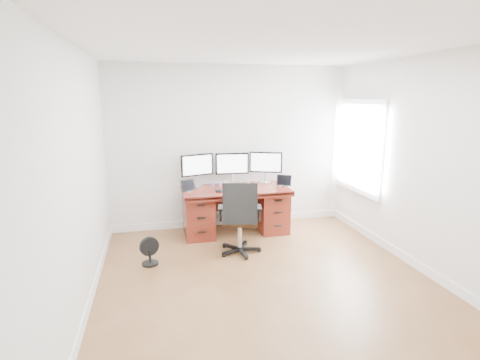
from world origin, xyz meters
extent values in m
plane|color=brown|center=(0.00, 0.00, 0.00)|extent=(4.50, 4.50, 0.00)
cube|color=silver|center=(0.00, 2.25, 1.35)|extent=(4.00, 0.10, 2.70)
cube|color=silver|center=(2.00, 0.00, 1.35)|extent=(0.10, 4.50, 2.70)
cube|color=white|center=(1.97, 1.50, 1.40)|extent=(0.04, 1.30, 1.50)
cube|color=white|center=(1.95, 1.50, 1.40)|extent=(0.01, 1.15, 1.35)
cube|color=#5E1C12|center=(0.00, 1.80, 0.72)|extent=(1.70, 0.80, 0.05)
cube|color=#5E1C12|center=(-0.60, 1.83, 0.35)|extent=(0.45, 0.70, 0.70)
cube|color=#5E1C12|center=(0.60, 1.83, 0.35)|extent=(0.45, 0.70, 0.70)
cube|color=#49150D|center=(0.00, 2.10, 0.50)|extent=(0.74, 0.03, 0.40)
cylinder|color=black|center=(-0.12, 1.01, 0.04)|extent=(0.67, 0.67, 0.08)
cylinder|color=silver|center=(-0.12, 1.01, 0.28)|extent=(0.06, 0.06, 0.40)
cube|color=black|center=(-0.12, 1.01, 0.48)|extent=(0.57, 0.56, 0.07)
cube|color=black|center=(-0.16, 0.79, 0.79)|extent=(0.46, 0.15, 0.55)
cube|color=black|center=(-0.38, 1.07, 0.67)|extent=(0.11, 0.25, 0.03)
cube|color=black|center=(0.15, 0.95, 0.67)|extent=(0.11, 0.25, 0.03)
cylinder|color=black|center=(-1.37, 0.88, 0.01)|extent=(0.22, 0.22, 0.03)
cylinder|color=black|center=(-1.37, 0.88, 0.12)|extent=(0.04, 0.04, 0.18)
cylinder|color=black|center=(-1.37, 0.88, 0.25)|extent=(0.26, 0.14, 0.26)
cube|color=silver|center=(-0.58, 2.07, 0.76)|extent=(0.21, 0.19, 0.01)
cylinder|color=silver|center=(-0.58, 2.07, 0.84)|extent=(0.04, 0.04, 0.18)
cube|color=black|center=(-0.58, 2.07, 1.10)|extent=(0.54, 0.19, 0.35)
cube|color=white|center=(-0.57, 2.05, 1.10)|extent=(0.48, 0.15, 0.30)
cube|color=silver|center=(0.00, 2.07, 0.76)|extent=(0.19, 0.15, 0.01)
cylinder|color=silver|center=(0.00, 2.07, 0.84)|extent=(0.04, 0.04, 0.18)
cube|color=black|center=(0.00, 2.07, 1.10)|extent=(0.55, 0.07, 0.35)
cube|color=white|center=(0.00, 2.05, 1.10)|extent=(0.50, 0.04, 0.30)
cube|color=silver|center=(0.58, 2.07, 0.76)|extent=(0.22, 0.20, 0.01)
cylinder|color=silver|center=(0.58, 2.07, 0.84)|extent=(0.04, 0.04, 0.18)
cube|color=black|center=(0.58, 2.07, 1.10)|extent=(0.52, 0.24, 0.35)
cube|color=white|center=(0.57, 2.05, 1.10)|extent=(0.46, 0.20, 0.30)
cube|color=silver|center=(-0.76, 1.75, 0.76)|extent=(0.13, 0.12, 0.01)
cube|color=black|center=(-0.76, 1.75, 0.85)|extent=(0.24, 0.17, 0.17)
cube|color=silver|center=(0.80, 1.75, 0.76)|extent=(0.13, 0.12, 0.01)
cube|color=black|center=(0.80, 1.75, 0.85)|extent=(0.24, 0.18, 0.17)
cube|color=white|center=(0.02, 1.59, 0.76)|extent=(0.27, 0.15, 0.01)
cube|color=silver|center=(0.23, 1.63, 0.76)|extent=(0.13, 0.13, 0.01)
cube|color=black|center=(-0.23, 1.66, 0.76)|extent=(0.25, 0.17, 0.01)
cube|color=black|center=(0.02, 1.80, 0.76)|extent=(0.14, 0.08, 0.01)
cylinder|color=#6A86E4|center=(-0.34, 1.95, 0.78)|extent=(0.03, 0.03, 0.06)
sphere|color=#6A86E4|center=(-0.34, 1.95, 0.82)|extent=(0.04, 0.04, 0.04)
cylinder|color=#AB7BE2|center=(-0.22, 1.95, 0.78)|extent=(0.03, 0.03, 0.06)
sphere|color=#AB7BE2|center=(-0.22, 1.95, 0.82)|extent=(0.04, 0.04, 0.04)
cylinder|color=#DBD26A|center=(-0.13, 1.95, 0.78)|extent=(0.03, 0.03, 0.06)
sphere|color=#DBD26A|center=(-0.13, 1.95, 0.82)|extent=(0.04, 0.04, 0.04)
cylinder|color=brown|center=(0.09, 1.95, 0.78)|extent=(0.03, 0.03, 0.06)
sphere|color=brown|center=(0.09, 1.95, 0.82)|extent=(0.04, 0.04, 0.04)
cylinder|color=pink|center=(0.25, 1.95, 0.78)|extent=(0.03, 0.03, 0.06)
sphere|color=pink|center=(0.25, 1.95, 0.82)|extent=(0.04, 0.04, 0.04)
cylinder|color=#F59645|center=(0.37, 1.95, 0.78)|extent=(0.03, 0.03, 0.06)
sphere|color=#F59645|center=(0.37, 1.95, 0.82)|extent=(0.04, 0.04, 0.04)
camera|label=1|loc=(-1.26, -3.88, 2.18)|focal=28.00mm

